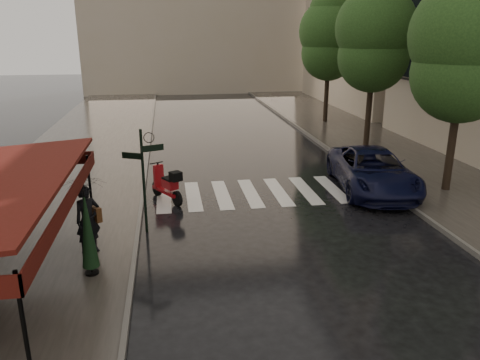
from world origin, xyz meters
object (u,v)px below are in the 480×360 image
object	(u,v)px
parked_car	(372,170)
pedestrian_with_umbrella	(85,191)
scooter	(167,185)
parasol_back	(87,230)

from	to	relation	value
parked_car	pedestrian_with_umbrella	bearing A→B (deg)	-149.33
pedestrian_with_umbrella	parked_car	distance (m)	10.46
scooter	parked_car	xyz separation A→B (m)	(7.56, 0.09, 0.17)
scooter	parked_car	distance (m)	7.56
scooter	pedestrian_with_umbrella	bearing A→B (deg)	-147.30
pedestrian_with_umbrella	scooter	distance (m)	4.60
pedestrian_with_umbrella	parasol_back	bearing A→B (deg)	-113.66
pedestrian_with_umbrella	parked_car	bearing A→B (deg)	-9.87
pedestrian_with_umbrella	scooter	world-z (taller)	pedestrian_with_umbrella
pedestrian_with_umbrella	parked_car	size ratio (longest dim) A/B	0.47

